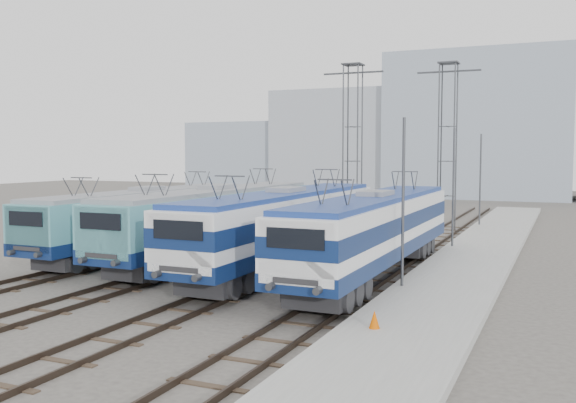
{
  "coord_description": "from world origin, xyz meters",
  "views": [
    {
      "loc": [
        14.59,
        -23.0,
        5.61
      ],
      "look_at": [
        1.42,
        7.0,
        3.12
      ],
      "focal_mm": 40.0,
      "sensor_mm": 36.0,
      "label": 1
    }
  ],
  "objects_px": {
    "locomotive_far_left": "(145,215)",
    "locomotive_far_right": "(374,227)",
    "locomotive_center_right": "(284,221)",
    "safety_cone": "(374,319)",
    "mast_mid": "(453,190)",
    "mast_rear": "(480,181)",
    "mast_front": "(403,206)",
    "locomotive_center_left": "(215,217)",
    "catenary_tower_east": "(447,138)",
    "catenary_tower_west": "(353,139)"
  },
  "relations": [
    {
      "from": "locomotive_far_left",
      "to": "locomotive_far_right",
      "type": "bearing_deg",
      "value": -6.95
    },
    {
      "from": "locomotive_center_right",
      "to": "safety_cone",
      "type": "height_order",
      "value": "locomotive_center_right"
    },
    {
      "from": "locomotive_center_right",
      "to": "mast_mid",
      "type": "distance_m",
      "value": 11.33
    },
    {
      "from": "locomotive_center_right",
      "to": "locomotive_far_left",
      "type": "bearing_deg",
      "value": 171.56
    },
    {
      "from": "locomotive_center_right",
      "to": "mast_mid",
      "type": "height_order",
      "value": "mast_mid"
    },
    {
      "from": "mast_rear",
      "to": "mast_mid",
      "type": "bearing_deg",
      "value": -90.0
    },
    {
      "from": "mast_mid",
      "to": "mast_rear",
      "type": "xyz_separation_m",
      "value": [
        0.0,
        12.0,
        0.0
      ]
    },
    {
      "from": "locomotive_far_right",
      "to": "mast_rear",
      "type": "bearing_deg",
      "value": 85.11
    },
    {
      "from": "locomotive_center_right",
      "to": "locomotive_far_right",
      "type": "distance_m",
      "value": 4.51
    },
    {
      "from": "mast_mid",
      "to": "mast_front",
      "type": "bearing_deg",
      "value": -90.0
    },
    {
      "from": "locomotive_center_left",
      "to": "mast_mid",
      "type": "bearing_deg",
      "value": 36.7
    },
    {
      "from": "locomotive_center_left",
      "to": "locomotive_far_right",
      "type": "bearing_deg",
      "value": -9.65
    },
    {
      "from": "locomotive_far_right",
      "to": "catenary_tower_east",
      "type": "distance_m",
      "value": 20.09
    },
    {
      "from": "locomotive_center_right",
      "to": "locomotive_far_right",
      "type": "xyz_separation_m",
      "value": [
        4.5,
        -0.31,
        -0.03
      ]
    },
    {
      "from": "mast_front",
      "to": "safety_cone",
      "type": "distance_m",
      "value": 7.14
    },
    {
      "from": "catenary_tower_east",
      "to": "mast_front",
      "type": "height_order",
      "value": "catenary_tower_east"
    },
    {
      "from": "safety_cone",
      "to": "locomotive_far_right",
      "type": "bearing_deg",
      "value": 106.19
    },
    {
      "from": "locomotive_far_left",
      "to": "locomotive_center_right",
      "type": "bearing_deg",
      "value": -8.44
    },
    {
      "from": "locomotive_center_right",
      "to": "locomotive_far_right",
      "type": "bearing_deg",
      "value": -3.95
    },
    {
      "from": "locomotive_center_right",
      "to": "mast_rear",
      "type": "relative_size",
      "value": 2.64
    },
    {
      "from": "locomotive_center_left",
      "to": "mast_front",
      "type": "relative_size",
      "value": 2.61
    },
    {
      "from": "catenary_tower_east",
      "to": "safety_cone",
      "type": "bearing_deg",
      "value": -84.34
    },
    {
      "from": "locomotive_far_left",
      "to": "locomotive_center_right",
      "type": "height_order",
      "value": "locomotive_center_right"
    },
    {
      "from": "mast_rear",
      "to": "safety_cone",
      "type": "height_order",
      "value": "mast_rear"
    },
    {
      "from": "locomotive_center_right",
      "to": "mast_rear",
      "type": "distance_m",
      "value": 22.26
    },
    {
      "from": "locomotive_far_left",
      "to": "locomotive_far_right",
      "type": "xyz_separation_m",
      "value": [
        13.5,
        -1.65,
        0.16
      ]
    },
    {
      "from": "locomotive_center_left",
      "to": "catenary_tower_west",
      "type": "xyz_separation_m",
      "value": [
        2.25,
        16.09,
        4.37
      ]
    },
    {
      "from": "locomotive_far_left",
      "to": "catenary_tower_west",
      "type": "distance_m",
      "value": 17.91
    },
    {
      "from": "locomotive_far_left",
      "to": "mast_rear",
      "type": "xyz_separation_m",
      "value": [
        15.35,
        19.97,
        1.33
      ]
    },
    {
      "from": "catenary_tower_west",
      "to": "locomotive_far_left",
      "type": "bearing_deg",
      "value": -112.91
    },
    {
      "from": "mast_mid",
      "to": "mast_rear",
      "type": "bearing_deg",
      "value": 90.0
    },
    {
      "from": "mast_mid",
      "to": "mast_rear",
      "type": "distance_m",
      "value": 12.0
    },
    {
      "from": "mast_rear",
      "to": "catenary_tower_west",
      "type": "bearing_deg",
      "value": -155.06
    },
    {
      "from": "locomotive_center_left",
      "to": "catenary_tower_east",
      "type": "xyz_separation_m",
      "value": [
        8.75,
        18.09,
        4.37
      ]
    },
    {
      "from": "catenary_tower_east",
      "to": "mast_rear",
      "type": "xyz_separation_m",
      "value": [
        2.1,
        2.0,
        -3.14
      ]
    },
    {
      "from": "locomotive_far_left",
      "to": "catenary_tower_west",
      "type": "bearing_deg",
      "value": 67.09
    },
    {
      "from": "locomotive_center_left",
      "to": "locomotive_far_right",
      "type": "distance_m",
      "value": 9.13
    },
    {
      "from": "locomotive_center_right",
      "to": "mast_front",
      "type": "relative_size",
      "value": 2.64
    },
    {
      "from": "locomotive_far_right",
      "to": "safety_cone",
      "type": "relative_size",
      "value": 33.47
    },
    {
      "from": "catenary_tower_west",
      "to": "mast_mid",
      "type": "bearing_deg",
      "value": -42.93
    },
    {
      "from": "catenary_tower_west",
      "to": "safety_cone",
      "type": "xyz_separation_m",
      "value": [
        9.32,
        -26.47,
        -6.07
      ]
    },
    {
      "from": "locomotive_center_right",
      "to": "mast_front",
      "type": "height_order",
      "value": "mast_front"
    },
    {
      "from": "mast_front",
      "to": "mast_mid",
      "type": "xyz_separation_m",
      "value": [
        0.0,
        12.0,
        0.0
      ]
    },
    {
      "from": "mast_rear",
      "to": "locomotive_far_left",
      "type": "bearing_deg",
      "value": -127.54
    },
    {
      "from": "locomotive_far_right",
      "to": "catenary_tower_east",
      "type": "xyz_separation_m",
      "value": [
        -0.25,
        19.62,
        4.32
      ]
    },
    {
      "from": "locomotive_far_right",
      "to": "mast_mid",
      "type": "height_order",
      "value": "mast_mid"
    },
    {
      "from": "catenary_tower_west",
      "to": "mast_front",
      "type": "distance_m",
      "value": 22.0
    },
    {
      "from": "catenary_tower_west",
      "to": "mast_front",
      "type": "xyz_separation_m",
      "value": [
        8.6,
        -20.0,
        -3.14
      ]
    },
    {
      "from": "locomotive_center_right",
      "to": "mast_rear",
      "type": "xyz_separation_m",
      "value": [
        6.35,
        21.31,
        1.15
      ]
    },
    {
      "from": "catenary_tower_west",
      "to": "catenary_tower_east",
      "type": "bearing_deg",
      "value": 17.1
    }
  ]
}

